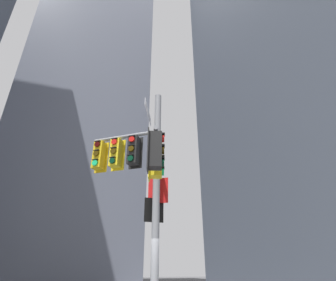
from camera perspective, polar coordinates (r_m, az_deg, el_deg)
name	(u,v)px	position (r m, az deg, el deg)	size (l,w,h in m)	color
building_tower_right	(324,65)	(27.21, 30.85, 13.95)	(16.82, 16.82, 35.26)	#4C5460
building_mid_block	(91,77)	(41.81, -16.35, 13.07)	(14.64, 14.64, 54.94)	slate
signal_pole_assembly	(139,170)	(8.26, -6.30, -6.34)	(2.39, 3.30, 7.41)	gray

